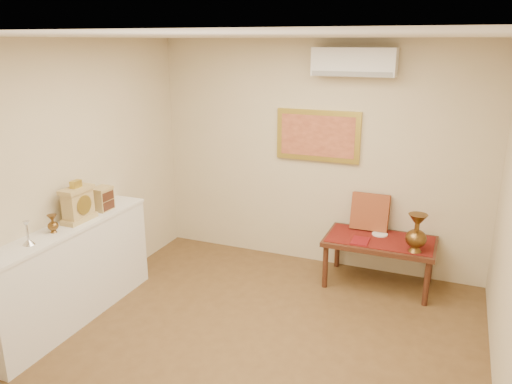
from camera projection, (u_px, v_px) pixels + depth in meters
The scene contains 17 objects.
floor at pixel (243, 360), 4.35m from camera, with size 4.50×4.50×0.00m, color brown.
ceiling at pixel (240, 36), 3.56m from camera, with size 4.50×4.50×0.00m, color white.
wall_back at pixel (318, 156), 5.95m from camera, with size 4.00×0.02×2.70m, color beige.
wall_left at pixel (47, 187), 4.68m from camera, with size 0.02×4.50×2.70m, color beige.
candlestick at pixel (27, 233), 4.28m from camera, with size 0.10×0.10×0.21m, color silver, non-canonical shape.
brass_urn_small at pixel (52, 221), 4.55m from camera, with size 0.10×0.10×0.22m, color brown, non-canonical shape.
table_cloth at pixel (380, 239), 5.54m from camera, with size 1.14×0.59×0.01m, color maroon.
brass_urn_tall at pixel (417, 229), 5.15m from camera, with size 0.22×0.22×0.50m, color brown, non-canonical shape.
plate at pixel (380, 234), 5.66m from camera, with size 0.18×0.18×0.01m, color white.
menu at pixel (360, 241), 5.47m from camera, with size 0.18×0.25×0.01m, color maroon.
cushion at pixel (370, 212), 5.77m from camera, with size 0.43×0.10×0.43m, color maroon.
display_ledge at pixel (72, 274), 4.86m from camera, with size 0.37×2.02×0.98m.
mantel_clock at pixel (78, 204), 4.82m from camera, with size 0.17×0.36×0.41m.
wooden_chest at pixel (103, 199), 5.16m from camera, with size 0.16×0.21×0.24m.
low_table at pixel (380, 245), 5.56m from camera, with size 1.20×0.70×0.55m.
painting at pixel (318, 136), 5.85m from camera, with size 1.00×0.06×0.60m.
ac_unit at pixel (354, 62), 5.37m from camera, with size 0.90×0.25×0.30m.
Camera 1 is at (1.52, -3.41, 2.67)m, focal length 35.00 mm.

